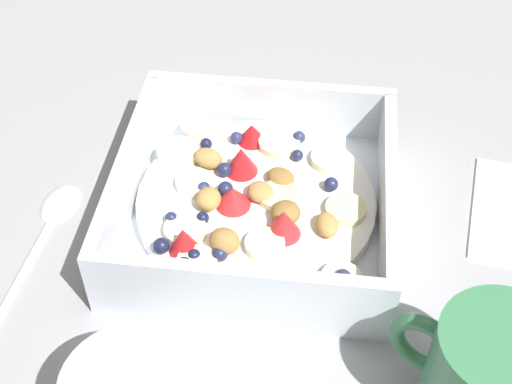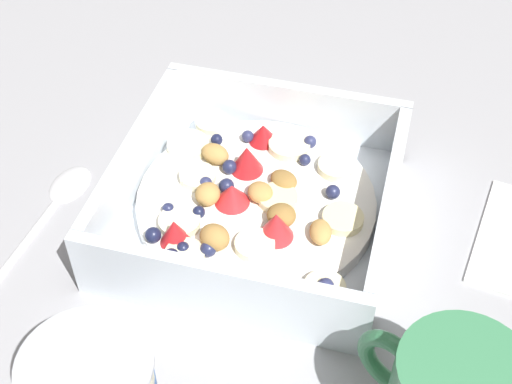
# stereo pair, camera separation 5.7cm
# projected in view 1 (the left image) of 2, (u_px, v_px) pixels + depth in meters

# --- Properties ---
(ground_plane) EXTENTS (2.40, 2.40, 0.00)m
(ground_plane) POSITION_uv_depth(u_px,v_px,m) (278.00, 218.00, 0.60)
(ground_plane) COLOR #9E9EA3
(fruit_bowl) EXTENTS (0.22, 0.22, 0.06)m
(fruit_bowl) POSITION_uv_depth(u_px,v_px,m) (255.00, 201.00, 0.58)
(fruit_bowl) COLOR white
(fruit_bowl) RESTS_ON ground
(spoon) EXTENTS (0.04, 0.17, 0.01)m
(spoon) POSITION_uv_depth(u_px,v_px,m) (47.00, 223.00, 0.59)
(spoon) COLOR silver
(spoon) RESTS_ON ground
(coffee_mug) EXTENTS (0.10, 0.08, 0.09)m
(coffee_mug) POSITION_uv_depth(u_px,v_px,m) (487.00, 378.00, 0.44)
(coffee_mug) COLOR #3D8456
(coffee_mug) RESTS_ON ground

